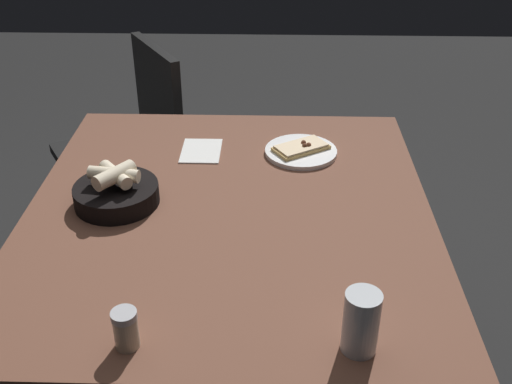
% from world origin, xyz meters
% --- Properties ---
extents(dining_table, '(1.19, 1.07, 0.76)m').
position_xyz_m(dining_table, '(0.00, 0.00, 0.70)').
color(dining_table, brown).
rests_on(dining_table, ground).
extents(pizza_plate, '(0.22, 0.22, 0.04)m').
position_xyz_m(pizza_plate, '(-0.32, 0.20, 0.77)').
color(pizza_plate, white).
rests_on(pizza_plate, dining_table).
extents(bread_basket, '(0.22, 0.22, 0.12)m').
position_xyz_m(bread_basket, '(-0.02, -0.30, 0.80)').
color(bread_basket, black).
rests_on(bread_basket, dining_table).
extents(beer_glass, '(0.07, 0.07, 0.13)m').
position_xyz_m(beer_glass, '(0.49, 0.28, 0.82)').
color(beer_glass, silver).
rests_on(beer_glass, dining_table).
extents(pepper_shaker, '(0.05, 0.05, 0.09)m').
position_xyz_m(pepper_shaker, '(0.50, -0.16, 0.80)').
color(pepper_shaker, '#BFB299').
rests_on(pepper_shaker, dining_table).
extents(napkin, '(0.16, 0.12, 0.00)m').
position_xyz_m(napkin, '(-0.32, -0.11, 0.76)').
color(napkin, white).
rests_on(napkin, dining_table).
extents(chair_far, '(0.60, 0.60, 0.88)m').
position_xyz_m(chair_far, '(-0.90, -0.45, 0.51)').
color(chair_far, black).
rests_on(chair_far, ground).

